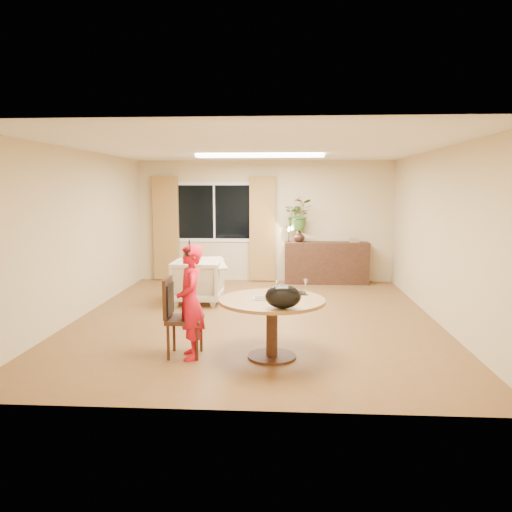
% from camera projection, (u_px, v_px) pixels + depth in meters
% --- Properties ---
extents(floor, '(6.50, 6.50, 0.00)m').
position_uv_depth(floor, '(256.00, 318.00, 7.74)').
color(floor, brown).
rests_on(floor, ground).
extents(ceiling, '(6.50, 6.50, 0.00)m').
position_uv_depth(ceiling, '(256.00, 148.00, 7.39)').
color(ceiling, white).
rests_on(ceiling, wall_back).
extents(wall_back, '(5.50, 0.00, 5.50)m').
position_uv_depth(wall_back, '(265.00, 221.00, 10.78)').
color(wall_back, '#CBB984').
rests_on(wall_back, floor).
extents(wall_left, '(0.00, 6.50, 6.50)m').
position_uv_depth(wall_left, '(79.00, 234.00, 7.74)').
color(wall_left, '#CBB984').
rests_on(wall_left, floor).
extents(wall_right, '(0.00, 6.50, 6.50)m').
position_uv_depth(wall_right, '(440.00, 236.00, 7.40)').
color(wall_right, '#CBB984').
rests_on(wall_right, floor).
extents(window, '(1.70, 0.03, 1.30)m').
position_uv_depth(window, '(214.00, 212.00, 10.80)').
color(window, white).
rests_on(window, wall_back).
extents(curtain_left, '(0.55, 0.08, 2.25)m').
position_uv_depth(curtain_left, '(166.00, 228.00, 10.84)').
color(curtain_left, olive).
rests_on(curtain_left, wall_back).
extents(curtain_right, '(0.55, 0.08, 2.25)m').
position_uv_depth(curtain_right, '(262.00, 229.00, 10.71)').
color(curtain_right, olive).
rests_on(curtain_right, wall_back).
extents(ceiling_panel, '(2.20, 0.35, 0.05)m').
position_uv_depth(ceiling_panel, '(260.00, 156.00, 8.59)').
color(ceiling_panel, white).
rests_on(ceiling_panel, ceiling).
extents(dining_table, '(1.25, 1.25, 0.71)m').
position_uv_depth(dining_table, '(272.00, 312.00, 5.87)').
color(dining_table, brown).
rests_on(dining_table, floor).
extents(dining_chair, '(0.46, 0.43, 0.95)m').
position_uv_depth(dining_chair, '(185.00, 317.00, 5.95)').
color(dining_chair, black).
rests_on(dining_chair, floor).
extents(child, '(0.56, 0.44, 1.36)m').
position_uv_depth(child, '(190.00, 302.00, 5.86)').
color(child, red).
rests_on(child, floor).
extents(laptop, '(0.33, 0.22, 0.22)m').
position_uv_depth(laptop, '(266.00, 290.00, 5.85)').
color(laptop, '#B7B7BC').
rests_on(laptop, dining_table).
extents(tumbler, '(0.09, 0.09, 0.11)m').
position_uv_depth(tumbler, '(281.00, 290.00, 6.10)').
color(tumbler, white).
rests_on(tumbler, dining_table).
extents(wine_glass, '(0.07, 0.07, 0.20)m').
position_uv_depth(wine_glass, '(306.00, 287.00, 6.05)').
color(wine_glass, white).
rests_on(wine_glass, dining_table).
extents(pot_lid, '(0.23, 0.23, 0.04)m').
position_uv_depth(pot_lid, '(297.00, 292.00, 6.14)').
color(pot_lid, white).
rests_on(pot_lid, dining_table).
extents(handbag, '(0.44, 0.34, 0.26)m').
position_uv_depth(handbag, '(283.00, 297.00, 5.37)').
color(handbag, black).
rests_on(handbag, dining_table).
extents(armchair, '(0.84, 0.86, 0.77)m').
position_uv_depth(armchair, '(198.00, 281.00, 8.78)').
color(armchair, beige).
rests_on(armchair, floor).
extents(throw, '(0.61, 0.67, 0.03)m').
position_uv_depth(throw, '(212.00, 259.00, 8.68)').
color(throw, beige).
rests_on(throw, armchair).
extents(sideboard, '(1.76, 0.43, 0.88)m').
position_uv_depth(sideboard, '(326.00, 263.00, 10.58)').
color(sideboard, black).
rests_on(sideboard, floor).
extents(vase, '(0.30, 0.30, 0.25)m').
position_uv_depth(vase, '(299.00, 236.00, 10.54)').
color(vase, black).
rests_on(vase, sideboard).
extents(bouquet, '(0.60, 0.52, 0.66)m').
position_uv_depth(bouquet, '(299.00, 215.00, 10.48)').
color(bouquet, '#2D6927').
rests_on(bouquet, vase).
extents(book_stack, '(0.21, 0.16, 0.08)m').
position_uv_depth(book_stack, '(354.00, 240.00, 10.48)').
color(book_stack, '#885F45').
rests_on(book_stack, sideboard).
extents(desk_lamp, '(0.19, 0.19, 0.36)m').
position_uv_depth(desk_lamp, '(289.00, 234.00, 10.50)').
color(desk_lamp, black).
rests_on(desk_lamp, sideboard).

